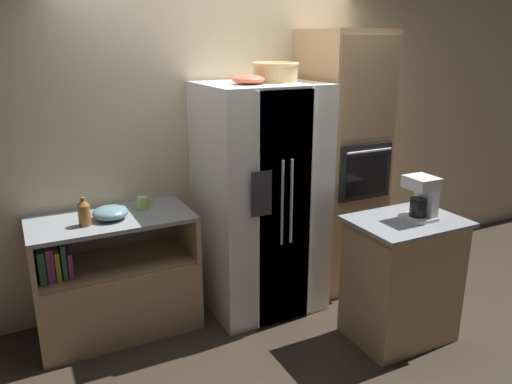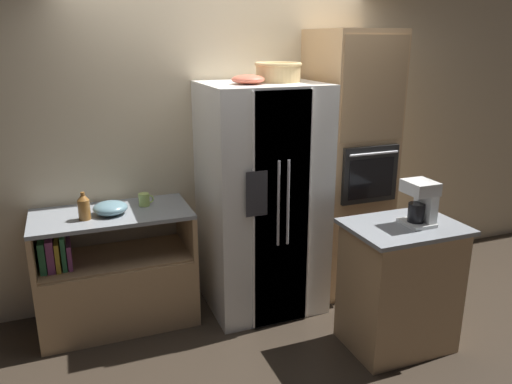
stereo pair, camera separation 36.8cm
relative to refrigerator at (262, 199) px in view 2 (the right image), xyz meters
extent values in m
plane|color=#382D23|center=(-0.17, -0.02, -0.92)|extent=(20.00, 20.00, 0.00)
cube|color=beige|center=(-0.17, 0.44, 0.48)|extent=(12.00, 0.06, 2.80)
cube|color=tan|center=(-1.16, 0.11, -0.65)|extent=(1.16, 0.60, 0.54)
cube|color=tan|center=(-1.16, 0.11, -0.37)|extent=(1.11, 0.55, 0.02)
cube|color=tan|center=(-1.73, 0.11, -0.20)|extent=(0.04, 0.60, 0.34)
cube|color=tan|center=(-0.60, 0.11, -0.20)|extent=(0.04, 0.60, 0.34)
cube|color=gray|center=(-1.16, 0.11, -0.02)|extent=(1.16, 0.60, 0.03)
cube|color=#337A4C|center=(-1.67, 0.08, -0.24)|extent=(0.04, 0.28, 0.23)
cube|color=#934784|center=(-1.61, 0.08, -0.24)|extent=(0.05, 0.28, 0.24)
cube|color=gold|center=(-1.57, 0.08, -0.25)|extent=(0.03, 0.30, 0.22)
cube|color=#337A4C|center=(-1.52, 0.08, -0.23)|extent=(0.03, 0.27, 0.25)
cube|color=#934784|center=(-1.49, 0.08, -0.27)|extent=(0.03, 0.28, 0.19)
cube|color=white|center=(0.00, 0.01, 0.00)|extent=(0.90, 0.79, 1.83)
cube|color=white|center=(-0.01, -0.40, 0.00)|extent=(0.44, 0.02, 1.80)
cube|color=white|center=(0.01, -0.40, 0.00)|extent=(0.44, 0.02, 1.80)
cylinder|color=#B2B2B7|center=(-0.04, -0.42, 0.09)|extent=(0.02, 0.02, 0.64)
cylinder|color=#B2B2B7|center=(0.04, -0.42, 0.09)|extent=(0.02, 0.02, 0.64)
cube|color=#2D2D33|center=(-0.20, -0.41, 0.18)|extent=(0.16, 0.01, 0.33)
cube|color=tan|center=(0.82, 0.07, 0.20)|extent=(0.60, 0.68, 2.23)
cube|color=black|center=(0.82, -0.28, 0.19)|extent=(0.49, 0.04, 0.46)
cube|color=black|center=(0.82, -0.30, 0.17)|extent=(0.41, 0.01, 0.32)
cylinder|color=#B2B2B7|center=(0.82, -0.32, 0.37)|extent=(0.44, 0.02, 0.02)
cube|color=#A68259|center=(0.82, -0.27, 0.87)|extent=(0.57, 0.01, 0.80)
cube|color=tan|center=(0.68, -0.93, -0.47)|extent=(0.72, 0.53, 0.90)
cube|color=gray|center=(0.68, -0.93, 0.00)|extent=(0.78, 0.58, 0.03)
cylinder|color=tan|center=(0.14, 0.03, 0.98)|extent=(0.34, 0.34, 0.13)
torus|color=tan|center=(0.14, 0.03, 1.05)|extent=(0.36, 0.36, 0.03)
ellipsoid|color=#DB664C|center=(-0.14, -0.08, 0.95)|extent=(0.24, 0.24, 0.07)
cylinder|color=brown|center=(-1.35, 0.02, 0.07)|extent=(0.08, 0.08, 0.15)
cone|color=brown|center=(-1.35, 0.02, 0.17)|extent=(0.08, 0.08, 0.05)
cylinder|color=brown|center=(-1.35, 0.02, 0.19)|extent=(0.03, 0.03, 0.02)
cylinder|color=#B2D166|center=(-0.91, 0.18, 0.04)|extent=(0.08, 0.08, 0.10)
torus|color=#B2D166|center=(-0.86, 0.18, 0.04)|extent=(0.07, 0.01, 0.07)
ellipsoid|color=#668C99|center=(-1.17, 0.07, 0.04)|extent=(0.25, 0.25, 0.09)
cube|color=white|center=(0.76, -0.96, 0.03)|extent=(0.19, 0.21, 0.02)
cylinder|color=black|center=(0.75, -0.96, 0.10)|extent=(0.11, 0.11, 0.13)
cube|color=white|center=(0.82, -0.96, 0.17)|extent=(0.06, 0.18, 0.31)
cube|color=white|center=(0.76, -0.96, 0.28)|extent=(0.19, 0.21, 0.09)
camera|label=1|loc=(-1.75, -3.40, 1.23)|focal=35.00mm
camera|label=2|loc=(-1.41, -3.55, 1.23)|focal=35.00mm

